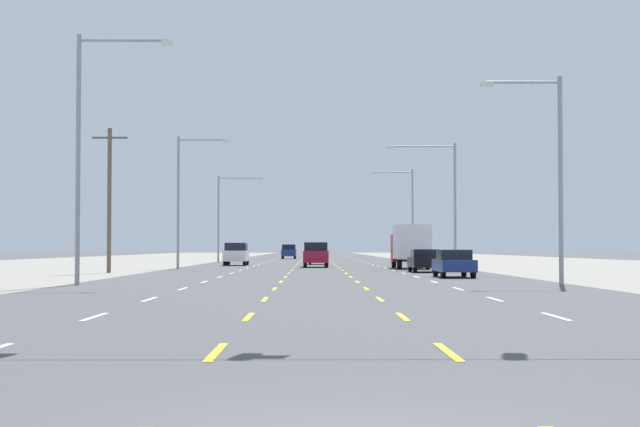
{
  "coord_description": "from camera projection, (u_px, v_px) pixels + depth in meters",
  "views": [
    {
      "loc": [
        -0.29,
        -7.86,
        1.58
      ],
      "look_at": [
        0.12,
        47.46,
        3.5
      ],
      "focal_mm": 55.09,
      "sensor_mm": 36.0,
      "label": 1
    }
  ],
  "objects": [
    {
      "name": "ground_plane",
      "position": [
        317.0,
        268.0,
        73.76
      ],
      "size": [
        572.0,
        572.0,
        0.0
      ],
      "primitive_type": "plane",
      "color": "#4C4C4F"
    },
    {
      "name": "lane_markings",
      "position": [
        315.0,
        261.0,
        112.24
      ],
      "size": [
        10.64,
        227.6,
        0.01
      ],
      "color": "white",
      "rests_on": "ground"
    },
    {
      "name": "signal_span_wire",
      "position": [
        326.0,
        64.0,
        19.17
      ],
      "size": [
        27.44,
        0.53,
        8.54
      ],
      "color": "brown",
      "rests_on": "ground"
    },
    {
      "name": "sedan_far_right_nearest",
      "position": [
        454.0,
        263.0,
        51.69
      ],
      "size": [
        1.8,
        4.5,
        1.46
      ],
      "color": "navy",
      "rests_on": "ground"
    },
    {
      "name": "sedan_far_right_near",
      "position": [
        425.0,
        260.0,
        62.56
      ],
      "size": [
        1.8,
        4.5,
        1.46
      ],
      "color": "black",
      "rests_on": "ground"
    },
    {
      "name": "box_truck_far_right_mid",
      "position": [
        411.0,
        244.0,
        73.28
      ],
      "size": [
        2.4,
        7.2,
        3.23
      ],
      "color": "red",
      "rests_on": "ground"
    },
    {
      "name": "suv_center_turn_midfar",
      "position": [
        316.0,
        254.0,
        78.06
      ],
      "size": [
        1.98,
        4.9,
        1.98
      ],
      "color": "maroon",
      "rests_on": "ground"
    },
    {
      "name": "suv_far_left_far",
      "position": [
        236.0,
        254.0,
        85.83
      ],
      "size": [
        1.98,
        4.9,
        1.98
      ],
      "color": "white",
      "rests_on": "ground"
    },
    {
      "name": "sedan_center_turn_farther",
      "position": [
        318.0,
        256.0,
        90.59
      ],
      "size": [
        1.8,
        4.5,
        1.46
      ],
      "color": "#235B2D",
      "rests_on": "ground"
    },
    {
      "name": "suv_inner_left_farthest",
      "position": [
        289.0,
        251.0,
        134.8
      ],
      "size": [
        1.98,
        4.9,
        1.98
      ],
      "color": "navy",
      "rests_on": "ground"
    },
    {
      "name": "streetlight_left_row_0",
      "position": [
        87.0,
        141.0,
        41.17
      ],
      "size": [
        4.08,
        0.26,
        10.56
      ],
      "color": "gray",
      "rests_on": "ground"
    },
    {
      "name": "streetlight_right_row_0",
      "position": [
        552.0,
        164.0,
        41.28
      ],
      "size": [
        3.45,
        0.26,
        8.81
      ],
      "color": "gray",
      "rests_on": "ground"
    },
    {
      "name": "streetlight_left_row_1",
      "position": [
        183.0,
        193.0,
        71.73
      ],
      "size": [
        3.83,
        0.26,
        9.71
      ],
      "color": "gray",
      "rests_on": "ground"
    },
    {
      "name": "streetlight_right_row_1",
      "position": [
        447.0,
        194.0,
        71.87
      ],
      "size": [
        5.11,
        0.26,
        9.25
      ],
      "color": "gray",
      "rests_on": "ground"
    },
    {
      "name": "streetlight_left_row_2",
      "position": [
        224.0,
        211.0,
        102.3
      ],
      "size": [
        4.8,
        0.26,
        9.08
      ],
      "color": "gray",
      "rests_on": "ground"
    },
    {
      "name": "streetlight_right_row_2",
      "position": [
        408.0,
        208.0,
        102.46
      ],
      "size": [
        4.35,
        0.26,
        9.71
      ],
      "color": "gray",
      "rests_on": "ground"
    },
    {
      "name": "utility_pole_left_row_1",
      "position": [
        109.0,
        197.0,
        60.96
      ],
      "size": [
        2.2,
        0.26,
        9.02
      ],
      "color": "brown",
      "rests_on": "ground"
    }
  ]
}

